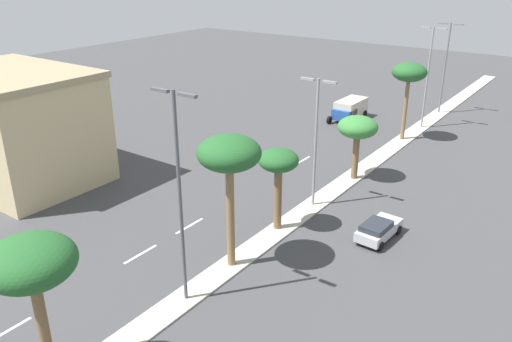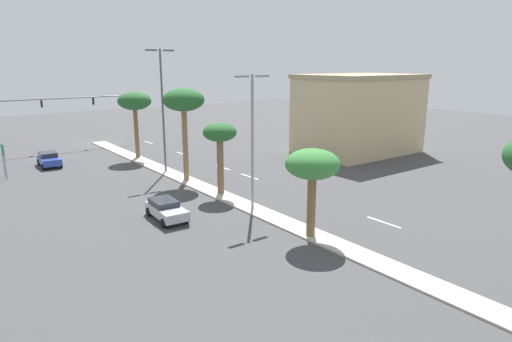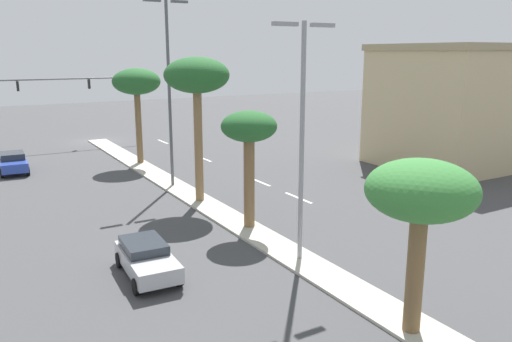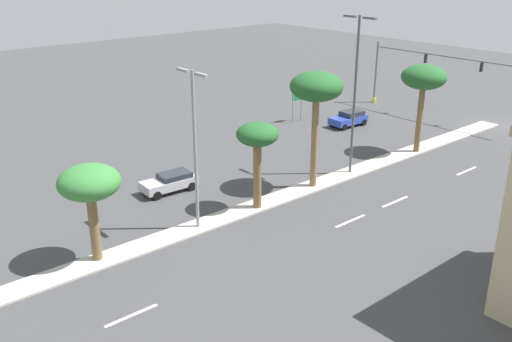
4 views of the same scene
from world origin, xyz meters
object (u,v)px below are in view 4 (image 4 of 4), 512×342
object	(u,v)px
sedan_silver_inboard	(170,182)
palm_tree_outboard	(424,79)
palm_tree_left	(89,185)
palm_tree_right	(257,139)
street_lamp_far	(355,86)
traffic_signal_gantry	(414,69)
street_lamp_mid	(195,139)
sedan_blue_outboard	(349,118)
directional_road_sign	(297,99)
palm_tree_trailing	(317,89)

from	to	relation	value
sedan_silver_inboard	palm_tree_outboard	bearing A→B (deg)	-107.22
palm_tree_outboard	palm_tree_left	distance (m)	29.60
palm_tree_right	street_lamp_far	size ratio (longest dim) A/B	0.49
palm_tree_right	street_lamp_far	xyz separation A→B (m)	(0.32, -9.89, 2.01)
street_lamp_far	traffic_signal_gantry	bearing A→B (deg)	-67.05
street_lamp_mid	sedan_blue_outboard	distance (m)	26.70
street_lamp_mid	palm_tree_outboard	bearing A→B (deg)	-90.75
palm_tree_outboard	directional_road_sign	bearing A→B (deg)	4.48
palm_tree_outboard	sedan_blue_outboard	world-z (taller)	palm_tree_outboard
traffic_signal_gantry	palm_tree_trailing	distance (m)	25.46
traffic_signal_gantry	palm_tree_left	world-z (taller)	traffic_signal_gantry
sedan_blue_outboard	palm_tree_left	bearing A→B (deg)	105.37
directional_road_sign	traffic_signal_gantry	bearing A→B (deg)	-112.00
directional_road_sign	palm_tree_right	xyz separation A→B (m)	(-13.66, 17.03, 2.60)
sedan_blue_outboard	palm_tree_outboard	bearing A→B (deg)	169.16
sedan_blue_outboard	street_lamp_mid	bearing A→B (deg)	109.93
sedan_silver_inboard	directional_road_sign	bearing A→B (deg)	-69.92
sedan_blue_outboard	sedan_silver_inboard	bearing A→B (deg)	96.84
street_lamp_far	street_lamp_mid	size ratio (longest dim) A/B	1.21
sedan_silver_inboard	sedan_blue_outboard	xyz separation A→B (m)	(2.73, -22.74, 0.05)
palm_tree_outboard	traffic_signal_gantry	bearing A→B (deg)	-52.55
palm_tree_right	sedan_silver_inboard	xyz separation A→B (m)	(6.39, 2.87, -4.25)
palm_tree_left	sedan_silver_inboard	distance (m)	11.09
traffic_signal_gantry	palm_tree_trailing	bearing A→B (deg)	109.35
palm_tree_outboard	palm_tree_right	bearing A→B (deg)	89.66
directional_road_sign	palm_tree_outboard	xyz separation A→B (m)	(-13.77, -1.08, 4.08)
traffic_signal_gantry	street_lamp_mid	size ratio (longest dim) A/B	1.94
sedan_silver_inboard	traffic_signal_gantry	bearing A→B (deg)	-86.06
palm_tree_right	street_lamp_mid	world-z (taller)	street_lamp_mid
palm_tree_trailing	traffic_signal_gantry	bearing A→B (deg)	-70.65
palm_tree_trailing	street_lamp_far	xyz separation A→B (m)	(0.08, -4.26, -0.36)
palm_tree_left	sedan_blue_outboard	size ratio (longest dim) A/B	1.39
palm_tree_right	palm_tree_left	distance (m)	11.44
palm_tree_outboard	street_lamp_far	xyz separation A→B (m)	(0.42, 8.22, 0.53)
palm_tree_left	street_lamp_mid	size ratio (longest dim) A/B	0.56
palm_tree_outboard	palm_tree_trailing	xyz separation A→B (m)	(0.34, 12.48, 0.89)
palm_tree_right	traffic_signal_gantry	bearing A→B (deg)	-73.71
traffic_signal_gantry	sedan_silver_inboard	distance (m)	32.68
sedan_silver_inboard	palm_tree_right	bearing A→B (deg)	-155.86
palm_tree_left	palm_tree_right	bearing A→B (deg)	-92.60
traffic_signal_gantry	palm_tree_outboard	distance (m)	14.48
palm_tree_outboard	palm_tree_trailing	bearing A→B (deg)	88.43
street_lamp_far	sedan_silver_inboard	world-z (taller)	street_lamp_far
palm_tree_right	palm_tree_left	xyz separation A→B (m)	(0.52, 11.42, -0.35)
palm_tree_outboard	street_lamp_mid	distance (m)	22.87
street_lamp_mid	sedan_silver_inboard	xyz separation A→B (m)	(6.20, -1.89, -5.19)
sedan_blue_outboard	palm_tree_right	bearing A→B (deg)	114.65
street_lamp_far	sedan_blue_outboard	world-z (taller)	street_lamp_far
directional_road_sign	street_lamp_far	xyz separation A→B (m)	(-13.35, 7.14, 4.61)
directional_road_sign	sedan_blue_outboard	size ratio (longest dim) A/B	0.83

